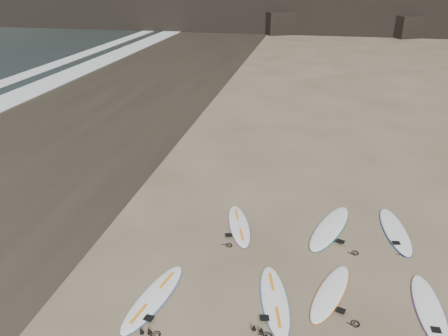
# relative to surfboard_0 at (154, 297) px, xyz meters

# --- Properties ---
(ground) EXTENTS (240.00, 240.00, 0.00)m
(ground) POSITION_rel_surfboard_0_xyz_m (4.66, 0.97, -0.04)
(ground) COLOR #897559
(ground) RESTS_ON ground
(wet_sand) EXTENTS (12.00, 200.00, 0.01)m
(wet_sand) POSITION_rel_surfboard_0_xyz_m (-8.34, 10.97, -0.04)
(wet_sand) COLOR #383026
(wet_sand) RESTS_ON ground
(surfboard_0) EXTENTS (1.09, 2.57, 0.09)m
(surfboard_0) POSITION_rel_surfboard_0_xyz_m (0.00, 0.00, 0.00)
(surfboard_0) COLOR white
(surfboard_0) RESTS_ON ground
(surfboard_1) EXTENTS (1.10, 2.49, 0.09)m
(surfboard_1) POSITION_rel_surfboard_0_xyz_m (2.72, 0.47, -0.00)
(surfboard_1) COLOR white
(surfboard_1) RESTS_ON ground
(surfboard_2) EXTENTS (1.26, 2.33, 0.08)m
(surfboard_2) POSITION_rel_surfboard_0_xyz_m (3.97, 0.97, -0.00)
(surfboard_2) COLOR white
(surfboard_2) RESTS_ON ground
(surfboard_3) EXTENTS (0.62, 2.40, 0.09)m
(surfboard_3) POSITION_rel_surfboard_0_xyz_m (6.10, 0.85, -0.00)
(surfboard_3) COLOR white
(surfboard_3) RESTS_ON ground
(surfboard_5) EXTENTS (1.21, 2.37, 0.08)m
(surfboard_5) POSITION_rel_surfboard_0_xyz_m (1.40, 3.43, -0.00)
(surfboard_5) COLOR white
(surfboard_5) RESTS_ON ground
(surfboard_6) EXTENTS (1.57, 2.84, 0.10)m
(surfboard_6) POSITION_rel_surfboard_0_xyz_m (4.01, 3.82, 0.01)
(surfboard_6) COLOR white
(surfboard_6) RESTS_ON ground
(surfboard_7) EXTENTS (0.89, 2.59, 0.09)m
(surfboard_7) POSITION_rel_surfboard_0_xyz_m (5.84, 4.03, 0.00)
(surfboard_7) COLOR white
(surfboard_7) RESTS_ON ground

